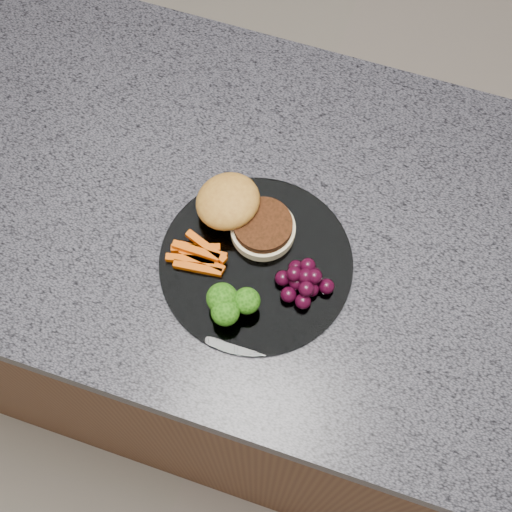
# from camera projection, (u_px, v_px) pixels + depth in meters

# --- Properties ---
(island_cabinet) EXTENTS (1.20, 0.60, 0.86)m
(island_cabinet) POSITION_uv_depth(u_px,v_px,m) (217.00, 307.00, 1.43)
(island_cabinet) COLOR #53331C
(island_cabinet) RESTS_ON ground
(countertop) EXTENTS (1.20, 0.60, 0.04)m
(countertop) POSITION_uv_depth(u_px,v_px,m) (201.00, 201.00, 1.02)
(countertop) COLOR #474650
(countertop) RESTS_ON island_cabinet
(plate) EXTENTS (0.26, 0.26, 0.01)m
(plate) POSITION_uv_depth(u_px,v_px,m) (256.00, 263.00, 0.95)
(plate) COLOR white
(plate) RESTS_ON countertop
(burger) EXTENTS (0.15, 0.11, 0.05)m
(burger) POSITION_uv_depth(u_px,v_px,m) (240.00, 212.00, 0.96)
(burger) COLOR beige
(burger) RESTS_ON plate
(carrot_sticks) EXTENTS (0.08, 0.05, 0.02)m
(carrot_sticks) POSITION_uv_depth(u_px,v_px,m) (199.00, 255.00, 0.95)
(carrot_sticks) COLOR #CE4B03
(carrot_sticks) RESTS_ON plate
(broccoli) EXTENTS (0.07, 0.06, 0.05)m
(broccoli) POSITION_uv_depth(u_px,v_px,m) (230.00, 303.00, 0.90)
(broccoli) COLOR #5B8831
(broccoli) RESTS_ON plate
(grape_bunch) EXTENTS (0.08, 0.06, 0.04)m
(grape_bunch) POSITION_uv_depth(u_px,v_px,m) (304.00, 281.00, 0.92)
(grape_bunch) COLOR black
(grape_bunch) RESTS_ON plate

